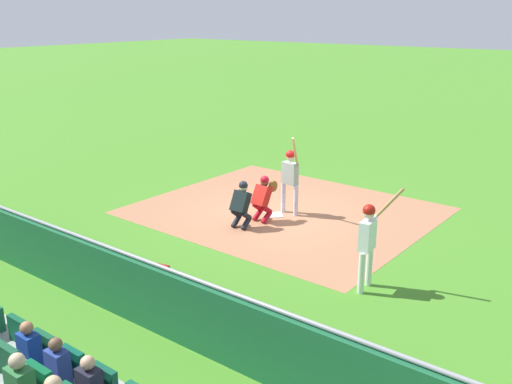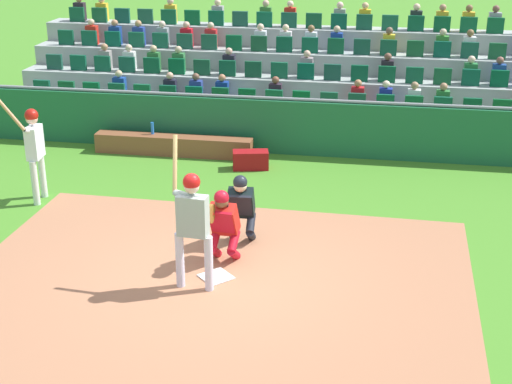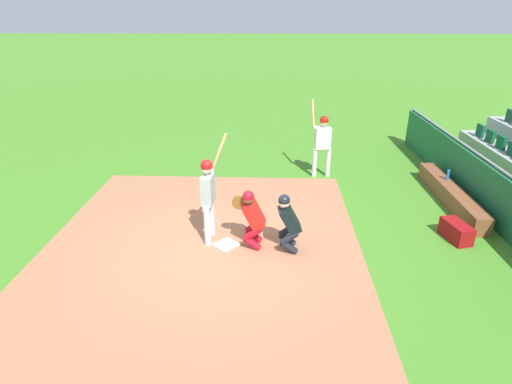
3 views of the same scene
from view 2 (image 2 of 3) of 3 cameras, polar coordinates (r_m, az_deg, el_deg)
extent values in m
plane|color=#448425|center=(11.56, -3.08, -6.58)|extent=(160.00, 160.00, 0.00)
cube|color=#A76D4C|center=(11.13, -3.66, -7.76)|extent=(7.93, 6.82, 0.01)
cube|color=white|center=(11.55, -3.09, -6.51)|extent=(0.62, 0.62, 0.02)
cylinder|color=silver|center=(11.03, -3.65, -5.52)|extent=(0.14, 0.14, 0.88)
cylinder|color=silver|center=(11.17, -5.87, -5.23)|extent=(0.14, 0.14, 0.88)
cube|color=#92A19B|center=(10.77, -4.89, -1.83)|extent=(0.46, 0.26, 0.62)
sphere|color=beige|center=(10.60, -4.97, 0.46)|extent=(0.23, 0.23, 0.23)
sphere|color=#B71211|center=(10.58, -4.98, 0.78)|extent=(0.25, 0.25, 0.25)
cylinder|color=#92A19B|center=(10.70, -5.16, -0.30)|extent=(0.48, 0.18, 0.14)
cylinder|color=#92A19B|center=(10.76, -6.05, -0.21)|extent=(0.18, 0.15, 0.13)
cylinder|color=tan|center=(10.80, -6.25, 2.20)|extent=(0.12, 0.37, 0.80)
sphere|color=black|center=(10.79, -6.27, -0.01)|extent=(0.06, 0.06, 0.06)
cylinder|color=#B5101F|center=(11.95, -1.71, -4.76)|extent=(0.17, 0.39, 0.34)
cylinder|color=#B5101F|center=(11.85, -1.72, -3.80)|extent=(0.17, 0.39, 0.33)
cylinder|color=#B5101F|center=(12.03, -3.18, -4.58)|extent=(0.17, 0.39, 0.34)
cylinder|color=#B5101F|center=(11.93, -3.20, -3.64)|extent=(0.17, 0.39, 0.33)
cube|color=red|center=(11.77, -2.45, -2.10)|extent=(0.46, 0.49, 0.60)
cube|color=#B5101F|center=(11.67, -2.62, -2.33)|extent=(0.40, 0.28, 0.44)
sphere|color=brown|center=(11.52, -2.66, -0.72)|extent=(0.22, 0.22, 0.22)
cube|color=black|center=(11.52, -2.66, -0.72)|extent=(0.21, 0.14, 0.20)
sphere|color=#B5101F|center=(11.50, -2.66, -0.44)|extent=(0.24, 0.24, 0.24)
cylinder|color=brown|center=(11.43, -3.52, -1.67)|extent=(0.09, 0.30, 0.30)
cylinder|color=red|center=(11.61, -3.39, -1.64)|extent=(0.12, 0.39, 0.22)
cylinder|color=black|center=(12.59, -0.40, -3.30)|extent=(0.16, 0.39, 0.34)
cylinder|color=black|center=(12.50, -0.40, -2.39)|extent=(0.16, 0.39, 0.33)
cylinder|color=black|center=(12.63, -1.84, -3.23)|extent=(0.16, 0.39, 0.34)
cylinder|color=black|center=(12.53, -1.86, -2.32)|extent=(0.16, 0.39, 0.33)
cube|color=black|center=(12.39, -1.13, -0.83)|extent=(0.45, 0.49, 0.60)
cube|color=black|center=(12.29, -1.20, -1.03)|extent=(0.39, 0.28, 0.43)
sphere|color=beige|center=(12.15, -1.22, 0.48)|extent=(0.22, 0.22, 0.22)
cube|color=black|center=(12.15, -1.22, 0.48)|extent=(0.21, 0.14, 0.19)
sphere|color=black|center=(12.12, -1.22, 0.75)|extent=(0.24, 0.24, 0.24)
cube|color=#1A5D37|center=(16.94, 1.48, 5.06)|extent=(14.90, 0.24, 1.24)
cylinder|color=gray|center=(16.76, 1.50, 7.22)|extent=(14.90, 0.07, 0.07)
cube|color=brown|center=(17.01, -6.36, 3.59)|extent=(3.63, 0.40, 0.44)
cylinder|color=blue|center=(17.11, -7.97, 4.88)|extent=(0.07, 0.07, 0.28)
cube|color=maroon|center=(16.01, -0.42, 2.48)|extent=(0.82, 0.52, 0.40)
cylinder|color=silver|center=(15.00, -16.09, 1.22)|extent=(0.14, 0.14, 0.87)
cylinder|color=silver|center=(14.65, -16.63, 0.66)|extent=(0.14, 0.14, 0.87)
cube|color=silver|center=(14.59, -16.66, 3.68)|extent=(0.26, 0.45, 0.62)
sphere|color=beige|center=(14.46, -16.86, 5.43)|extent=(0.23, 0.23, 0.23)
sphere|color=#AE1810|center=(14.44, -16.89, 5.66)|extent=(0.25, 0.25, 0.25)
cylinder|color=silver|center=(14.47, -16.95, 4.73)|extent=(0.10, 0.47, 0.14)
cylinder|color=silver|center=(14.31, -17.20, 4.52)|extent=(0.14, 0.17, 0.13)
cylinder|color=tan|center=(14.29, -18.49, 5.88)|extent=(0.58, 0.09, 0.72)
sphere|color=black|center=(14.27, -17.38, 4.56)|extent=(0.06, 0.06, 0.06)
cube|color=#949D98|center=(19.21, 2.48, 5.95)|extent=(14.95, 0.91, 0.51)
cube|color=#11512A|center=(19.03, 18.37, 6.16)|extent=(0.44, 0.10, 0.42)
cube|color=#0D482C|center=(18.94, 16.27, 6.32)|extent=(0.44, 0.10, 0.42)
cube|color=#125038|center=(18.87, 14.16, 6.48)|extent=(0.44, 0.10, 0.42)
cube|color=#2D7835|center=(19.08, 14.13, 6.81)|extent=(0.32, 0.22, 0.52)
sphere|color=#A47654|center=(19.00, 14.23, 7.86)|extent=(0.19, 0.19, 0.19)
cube|color=#12532F|center=(18.82, 12.03, 6.63)|extent=(0.44, 0.10, 0.42)
cube|color=silver|center=(19.04, 12.03, 6.96)|extent=(0.32, 0.22, 0.52)
sphere|color=#A17E5A|center=(18.96, 12.11, 8.01)|extent=(0.19, 0.19, 0.19)
cube|color=#0F5033|center=(18.81, 9.90, 6.77)|extent=(0.44, 0.10, 0.42)
cube|color=navy|center=(19.02, 9.91, 7.10)|extent=(0.32, 0.22, 0.52)
sphere|color=beige|center=(18.94, 9.98, 8.15)|extent=(0.19, 0.19, 0.19)
cube|color=#174637|center=(18.82, 7.76, 6.91)|extent=(0.44, 0.10, 0.42)
cube|color=red|center=(19.03, 7.80, 7.23)|extent=(0.32, 0.22, 0.52)
sphere|color=#B2784E|center=(18.95, 7.85, 8.28)|extent=(0.19, 0.19, 0.19)
cube|color=#174B37|center=(18.85, 5.62, 7.03)|extent=(0.44, 0.10, 0.42)
cube|color=#0B532B|center=(18.91, 3.50, 7.14)|extent=(0.44, 0.10, 0.42)
cube|color=#135335|center=(19.00, 1.39, 7.24)|extent=(0.44, 0.10, 0.42)
cube|color=#2D1F2D|center=(19.21, 1.50, 7.56)|extent=(0.32, 0.22, 0.52)
sphere|color=brown|center=(19.13, 1.51, 8.61)|extent=(0.19, 0.19, 0.19)
cube|color=#0D4D2C|center=(19.11, -0.70, 7.34)|extent=(0.44, 0.10, 0.42)
cube|color=#104C2C|center=(19.25, -2.76, 7.42)|extent=(0.44, 0.10, 0.42)
cube|color=navy|center=(19.46, -2.61, 7.73)|extent=(0.32, 0.22, 0.52)
sphere|color=#AC704E|center=(19.38, -2.63, 8.76)|extent=(0.19, 0.19, 0.19)
cube|color=#094C35|center=(19.41, -4.79, 7.49)|extent=(0.44, 0.10, 0.42)
cube|color=navy|center=(19.62, -4.62, 7.80)|extent=(0.32, 0.22, 0.52)
sphere|color=brown|center=(19.54, -4.65, 8.82)|extent=(0.19, 0.19, 0.19)
cube|color=#0D4730|center=(19.59, -6.78, 7.55)|extent=(0.44, 0.10, 0.42)
cube|color=#1E1E2E|center=(19.80, -6.60, 7.85)|extent=(0.32, 0.22, 0.52)
sphere|color=tan|center=(19.72, -6.64, 8.87)|extent=(0.19, 0.19, 0.19)
cube|color=#115333|center=(19.80, -8.74, 7.60)|extent=(0.44, 0.10, 0.42)
cube|color=#134C37|center=(20.03, -10.65, 7.64)|extent=(0.44, 0.10, 0.42)
cube|color=navy|center=(20.23, -10.43, 7.94)|extent=(0.32, 0.22, 0.52)
sphere|color=#CBB283|center=(20.15, -10.50, 8.93)|extent=(0.19, 0.19, 0.19)
cube|color=#0C5330|center=(20.28, -12.52, 7.67)|extent=(0.44, 0.10, 0.42)
cube|color=#114D2E|center=(20.55, -14.34, 7.69)|extent=(0.44, 0.10, 0.42)
cube|color=#0F4835|center=(20.84, -16.12, 7.71)|extent=(0.44, 0.10, 0.42)
cube|color=#949D98|center=(20.01, 2.83, 7.35)|extent=(14.95, 0.91, 1.03)
cube|color=#094F2D|center=(19.78, 18.21, 8.29)|extent=(0.44, 0.10, 0.42)
cube|color=navy|center=(20.00, 18.14, 8.58)|extent=(0.32, 0.22, 0.52)
sphere|color=brown|center=(19.93, 18.26, 9.58)|extent=(0.19, 0.19, 0.19)
cube|color=#0D4E35|center=(19.69, 16.18, 8.45)|extent=(0.44, 0.10, 0.42)
cube|color=#257337|center=(19.91, 16.14, 8.75)|extent=(0.32, 0.22, 0.52)
sphere|color=beige|center=(19.84, 16.25, 9.76)|extent=(0.19, 0.19, 0.19)
cube|color=#14512C|center=(19.63, 14.14, 8.61)|extent=(0.44, 0.10, 0.42)
cube|color=#104F30|center=(19.59, 12.09, 8.76)|extent=(0.44, 0.10, 0.42)
cube|color=#0D512C|center=(19.57, 10.02, 8.90)|extent=(0.44, 0.10, 0.42)
cube|color=#261F27|center=(19.79, 10.04, 9.19)|extent=(0.32, 0.22, 0.52)
sphere|color=brown|center=(19.72, 10.11, 10.21)|extent=(0.19, 0.19, 0.19)
cube|color=#0B4E2F|center=(19.58, 7.96, 9.03)|extent=(0.44, 0.10, 0.42)
cube|color=#164536|center=(19.61, 5.90, 9.14)|extent=(0.44, 0.10, 0.42)
cube|color=#094E36|center=(19.67, 3.84, 9.25)|extent=(0.44, 0.10, 0.42)
cube|color=gray|center=(19.89, 3.92, 9.53)|extent=(0.32, 0.22, 0.52)
sphere|color=#D5AB8D|center=(19.82, 3.95, 10.55)|extent=(0.19, 0.19, 0.19)
cube|color=#125235|center=(19.76, 1.80, 9.34)|extent=(0.44, 0.10, 0.42)
cube|color=#11452B|center=(19.86, -0.22, 9.42)|extent=(0.44, 0.10, 0.42)
cube|color=#0D4A2D|center=(19.99, -2.22, 9.48)|extent=(0.44, 0.10, 0.42)
cube|color=#201E2C|center=(20.21, -2.08, 9.76)|extent=(0.32, 0.22, 0.52)
sphere|color=#D4A288|center=(20.14, -2.09, 10.76)|extent=(0.19, 0.19, 0.19)
cube|color=#144A2C|center=(20.15, -4.19, 9.54)|extent=(0.44, 0.10, 0.42)
cube|color=#08532A|center=(20.33, -6.12, 9.58)|extent=(0.44, 0.10, 0.42)
cube|color=#2C6E38|center=(20.54, -5.95, 9.86)|extent=(0.32, 0.22, 0.52)
sphere|color=#CDB08A|center=(20.47, -5.99, 10.84)|extent=(0.19, 0.19, 0.19)
cube|color=#0E4F2C|center=(20.53, -8.03, 9.61)|extent=(0.44, 0.10, 0.42)
cube|color=#2C6C33|center=(20.74, -7.84, 9.88)|extent=(0.32, 0.22, 0.52)
sphere|color=tan|center=(20.67, -7.89, 10.86)|extent=(0.19, 0.19, 0.19)
cube|color=#124C35|center=(20.75, -9.89, 9.63)|extent=(0.44, 0.10, 0.42)
cube|color=silver|center=(20.96, -9.69, 9.90)|extent=(0.32, 0.22, 0.52)
sphere|color=beige|center=(20.89, -9.75, 10.87)|extent=(0.19, 0.19, 0.19)
cube|color=#115134|center=(20.99, -11.72, 9.64)|extent=(0.44, 0.10, 0.42)
cube|color=gray|center=(21.20, -11.50, 9.91)|extent=(0.32, 0.22, 0.52)
sphere|color=#AA7953|center=(21.13, -11.57, 10.87)|extent=(0.19, 0.19, 0.19)
cube|color=#0F5036|center=(21.25, -13.50, 9.64)|extent=(0.44, 0.10, 0.42)
cube|color=#174738|center=(21.53, -15.23, 9.64)|extent=(0.44, 0.10, 0.42)
cube|color=#949D98|center=(20.83, 3.16, 8.65)|extent=(14.95, 0.91, 1.54)
cube|color=#154F2C|center=(20.56, 18.06, 10.25)|extent=(0.44, 0.10, 0.42)
cube|color=#144D38|center=(20.48, 16.10, 10.42)|extent=(0.44, 0.10, 0.42)
cube|color=silver|center=(20.70, 16.06, 10.68)|extent=(0.32, 0.22, 0.52)
sphere|color=brown|center=(20.64, 16.16, 11.66)|extent=(0.19, 0.19, 0.19)
cube|color=#0B4C37|center=(20.41, 14.13, 10.58)|extent=(0.44, 0.10, 0.42)
cube|color=#327C2F|center=(20.64, 14.10, 10.84)|extent=(0.32, 0.22, 0.52)
sphere|color=#C8B08D|center=(20.58, 14.19, 11.82)|extent=(0.19, 0.19, 0.19)
cube|color=#154F2A|center=(20.37, 12.14, 10.73)|extent=(0.44, 0.10, 0.42)
cube|color=#124C32|center=(20.36, 10.14, 10.87)|extent=(0.44, 0.10, 0.42)
cube|color=gold|center=(20.58, 10.16, 11.12)|extent=(0.32, 0.22, 0.52)
sphere|color=brown|center=(20.52, 10.22, 12.11)|extent=(0.19, 0.19, 0.19)
cube|color=#134633|center=(20.37, 8.15, 10.99)|extent=(0.44, 0.10, 0.42)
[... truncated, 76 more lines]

